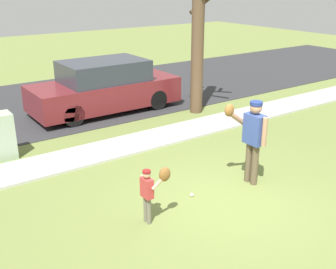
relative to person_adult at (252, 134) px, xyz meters
The scene contains 9 objects.
ground_plane 3.43m from the person_adult, 104.43° to the left, with size 48.00×48.00×0.00m, color olive.
sidewalk_strip 3.52m from the person_adult, 104.00° to the left, with size 36.00×1.20×0.06m, color #B2B2AD.
road_surface 8.36m from the person_adult, 95.61° to the left, with size 36.00×6.80×0.02m, color #2D2D30.
person_adult is the anchor object (origin of this frame).
person_child 2.52m from the person_adult, behind, with size 0.45×0.40×1.05m.
baseball 1.73m from the person_adult, behind, with size 0.07×0.07×0.07m, color white.
utility_cabinet 5.82m from the person_adult, 132.29° to the left, with size 0.61×0.50×1.11m, color #9EB293.
street_tree_near 5.32m from the person_adult, 63.96° to the left, with size 1.85×1.88×5.36m.
parked_suv_maroon 6.30m from the person_adult, 91.25° to the left, with size 4.70×1.90×1.63m.
Camera 1 is at (-5.08, -5.08, 4.03)m, focal length 44.28 mm.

